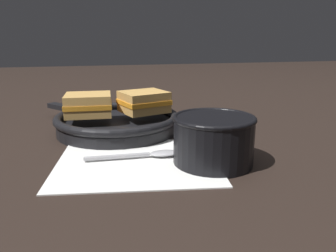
% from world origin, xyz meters
% --- Properties ---
extents(ground_plane, '(4.00, 4.00, 0.00)m').
position_xyz_m(ground_plane, '(0.00, 0.00, 0.00)').
color(ground_plane, black).
extents(napkin, '(0.30, 0.27, 0.00)m').
position_xyz_m(napkin, '(-0.07, -0.00, 0.00)').
color(napkin, white).
rests_on(napkin, ground_plane).
extents(soup_bowl, '(0.14, 0.14, 0.08)m').
position_xyz_m(soup_bowl, '(0.06, -0.04, 0.05)').
color(soup_bowl, black).
rests_on(soup_bowl, ground_plane).
extents(spoon, '(0.17, 0.03, 0.01)m').
position_xyz_m(spoon, '(-0.04, 0.01, 0.01)').
color(spoon, '#B7B7BC').
rests_on(spoon, napkin).
extents(skillet, '(0.30, 0.34, 0.04)m').
position_xyz_m(skillet, '(-0.08, 0.20, 0.02)').
color(skillet, black).
rests_on(skillet, ground_plane).
extents(sandwich_near_left, '(0.12, 0.11, 0.05)m').
position_xyz_m(sandwich_near_left, '(-0.02, 0.20, 0.06)').
color(sandwich_near_left, tan).
rests_on(sandwich_near_left, skillet).
extents(sandwich_near_right, '(0.10, 0.09, 0.05)m').
position_xyz_m(sandwich_near_right, '(-0.14, 0.19, 0.06)').
color(sandwich_near_right, tan).
rests_on(sandwich_near_right, skillet).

